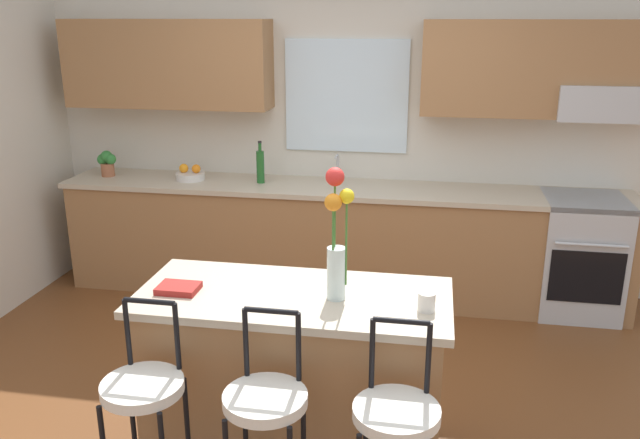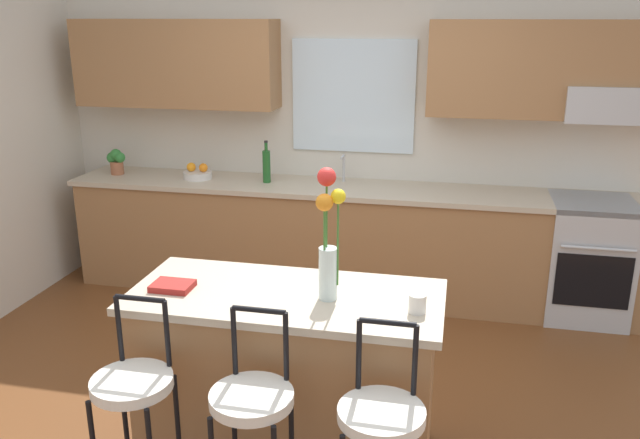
{
  "view_description": "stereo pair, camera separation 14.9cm",
  "coord_description": "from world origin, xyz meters",
  "px_view_note": "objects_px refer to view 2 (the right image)",
  "views": [
    {
      "loc": [
        0.72,
        -3.28,
        2.23
      ],
      "look_at": [
        0.04,
        0.55,
        1.0
      ],
      "focal_mm": 36.38,
      "sensor_mm": 36.0,
      "label": 1
    },
    {
      "loc": [
        0.86,
        -3.25,
        2.23
      ],
      "look_at": [
        0.04,
        0.55,
        1.0
      ],
      "focal_mm": 36.38,
      "sensor_mm": 36.0,
      "label": 2
    }
  ],
  "objects_px": {
    "bar_stool_far": "(381,424)",
    "potted_plant_small": "(116,160)",
    "mug_ceramic": "(417,304)",
    "fruit_bowl_oranges": "(198,174)",
    "bottle_olive_oil": "(267,166)",
    "bar_stool_middle": "(253,407)",
    "kitchen_island": "(287,375)",
    "bar_stool_near": "(134,392)",
    "oven_range": "(587,259)",
    "flower_vase": "(328,238)",
    "cookbook": "(173,286)"
  },
  "relations": [
    {
      "from": "bar_stool_far",
      "to": "potted_plant_small",
      "type": "xyz_separation_m",
      "value": [
        -2.63,
        2.68,
        0.41
      ]
    },
    {
      "from": "mug_ceramic",
      "to": "fruit_bowl_oranges",
      "type": "distance_m",
      "value": 2.96
    },
    {
      "from": "bar_stool_far",
      "to": "bottle_olive_oil",
      "type": "xyz_separation_m",
      "value": [
        -1.28,
        2.68,
        0.43
      ]
    },
    {
      "from": "bar_stool_middle",
      "to": "kitchen_island",
      "type": "bearing_deg",
      "value": 90.0
    },
    {
      "from": "kitchen_island",
      "to": "bar_stool_middle",
      "type": "height_order",
      "value": "bar_stool_middle"
    },
    {
      "from": "potted_plant_small",
      "to": "mug_ceramic",
      "type": "bearing_deg",
      "value": -38.91
    },
    {
      "from": "bar_stool_middle",
      "to": "bar_stool_near",
      "type": "bearing_deg",
      "value": 180.0
    },
    {
      "from": "bar_stool_far",
      "to": "fruit_bowl_oranges",
      "type": "relative_size",
      "value": 4.34
    },
    {
      "from": "bar_stool_far",
      "to": "mug_ceramic",
      "type": "bearing_deg",
      "value": 78.47
    },
    {
      "from": "mug_ceramic",
      "to": "kitchen_island",
      "type": "bearing_deg",
      "value": 172.88
    },
    {
      "from": "oven_range",
      "to": "mug_ceramic",
      "type": "height_order",
      "value": "mug_ceramic"
    },
    {
      "from": "bottle_olive_oil",
      "to": "bar_stool_near",
      "type": "bearing_deg",
      "value": -86.06
    },
    {
      "from": "bar_stool_middle",
      "to": "potted_plant_small",
      "type": "bearing_deg",
      "value": 127.79
    },
    {
      "from": "bottle_olive_oil",
      "to": "mug_ceramic",
      "type": "bearing_deg",
      "value": -57.85
    },
    {
      "from": "bar_stool_middle",
      "to": "bar_stool_far",
      "type": "relative_size",
      "value": 1.0
    },
    {
      "from": "kitchen_island",
      "to": "flower_vase",
      "type": "xyz_separation_m",
      "value": [
        0.22,
        -0.02,
        0.76
      ]
    },
    {
      "from": "bar_stool_middle",
      "to": "bottle_olive_oil",
      "type": "bearing_deg",
      "value": 105.33
    },
    {
      "from": "oven_range",
      "to": "bar_stool_middle",
      "type": "relative_size",
      "value": 0.88
    },
    {
      "from": "bar_stool_middle",
      "to": "bar_stool_far",
      "type": "bearing_deg",
      "value": 0.0
    },
    {
      "from": "mug_ceramic",
      "to": "bottle_olive_oil",
      "type": "relative_size",
      "value": 0.26
    },
    {
      "from": "fruit_bowl_oranges",
      "to": "kitchen_island",
      "type": "bearing_deg",
      "value": -57.71
    },
    {
      "from": "bottle_olive_oil",
      "to": "bar_stool_middle",
      "type": "bearing_deg",
      "value": -74.67
    },
    {
      "from": "bar_stool_far",
      "to": "fruit_bowl_oranges",
      "type": "height_order",
      "value": "fruit_bowl_oranges"
    },
    {
      "from": "bar_stool_middle",
      "to": "fruit_bowl_oranges",
      "type": "bearing_deg",
      "value": 116.56
    },
    {
      "from": "flower_vase",
      "to": "potted_plant_small",
      "type": "xyz_separation_m",
      "value": [
        -2.29,
        2.14,
        -0.19
      ]
    },
    {
      "from": "bar_stool_middle",
      "to": "potted_plant_small",
      "type": "xyz_separation_m",
      "value": [
        -2.08,
        2.68,
        0.41
      ]
    },
    {
      "from": "bar_stool_middle",
      "to": "potted_plant_small",
      "type": "distance_m",
      "value": 3.41
    },
    {
      "from": "potted_plant_small",
      "to": "bar_stool_middle",
      "type": "bearing_deg",
      "value": -52.21
    },
    {
      "from": "oven_range",
      "to": "fruit_bowl_oranges",
      "type": "bearing_deg",
      "value": 179.55
    },
    {
      "from": "bottle_olive_oil",
      "to": "potted_plant_small",
      "type": "height_order",
      "value": "bottle_olive_oil"
    },
    {
      "from": "oven_range",
      "to": "mug_ceramic",
      "type": "distance_m",
      "value": 2.51
    },
    {
      "from": "bar_stool_middle",
      "to": "mug_ceramic",
      "type": "xyz_separation_m",
      "value": [
        0.65,
        0.48,
        0.33
      ]
    },
    {
      "from": "kitchen_island",
      "to": "flower_vase",
      "type": "distance_m",
      "value": 0.79
    },
    {
      "from": "mug_ceramic",
      "to": "bar_stool_middle",
      "type": "bearing_deg",
      "value": -143.51
    },
    {
      "from": "oven_range",
      "to": "potted_plant_small",
      "type": "bearing_deg",
      "value": 179.63
    },
    {
      "from": "bar_stool_near",
      "to": "potted_plant_small",
      "type": "relative_size",
      "value": 4.76
    },
    {
      "from": "oven_range",
      "to": "bar_stool_middle",
      "type": "xyz_separation_m",
      "value": [
        -1.79,
        -2.65,
        0.18
      ]
    },
    {
      "from": "oven_range",
      "to": "cookbook",
      "type": "height_order",
      "value": "cookbook"
    },
    {
      "from": "oven_range",
      "to": "bar_stool_middle",
      "type": "height_order",
      "value": "bar_stool_middle"
    },
    {
      "from": "mug_ceramic",
      "to": "oven_range",
      "type": "bearing_deg",
      "value": 62.25
    },
    {
      "from": "flower_vase",
      "to": "fruit_bowl_oranges",
      "type": "distance_m",
      "value": 2.66
    },
    {
      "from": "flower_vase",
      "to": "bottle_olive_oil",
      "type": "height_order",
      "value": "flower_vase"
    },
    {
      "from": "cookbook",
      "to": "fruit_bowl_oranges",
      "type": "relative_size",
      "value": 0.83
    },
    {
      "from": "bar_stool_far",
      "to": "flower_vase",
      "type": "xyz_separation_m",
      "value": [
        -0.33,
        0.54,
        0.59
      ]
    },
    {
      "from": "fruit_bowl_oranges",
      "to": "bottle_olive_oil",
      "type": "xyz_separation_m",
      "value": [
        0.6,
        0.0,
        0.1
      ]
    },
    {
      "from": "bar_stool_near",
      "to": "fruit_bowl_oranges",
      "type": "distance_m",
      "value": 2.81
    },
    {
      "from": "kitchen_island",
      "to": "potted_plant_small",
      "type": "xyz_separation_m",
      "value": [
        -2.08,
        2.12,
        0.58
      ]
    },
    {
      "from": "bar_stool_near",
      "to": "bar_stool_middle",
      "type": "relative_size",
      "value": 1.0
    },
    {
      "from": "oven_range",
      "to": "fruit_bowl_oranges",
      "type": "height_order",
      "value": "fruit_bowl_oranges"
    },
    {
      "from": "bar_stool_near",
      "to": "potted_plant_small",
      "type": "xyz_separation_m",
      "value": [
        -1.53,
        2.68,
        0.41
      ]
    }
  ]
}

